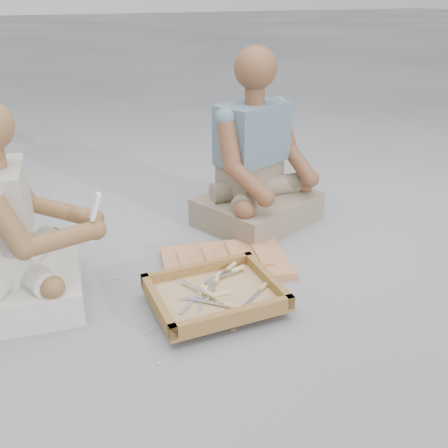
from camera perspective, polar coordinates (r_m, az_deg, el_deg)
name	(u,v)px	position (r m, az deg, el deg)	size (l,w,h in m)	color
ground	(234,300)	(2.23, 1.10, -8.73)	(60.00, 60.00, 0.00)	#95969A
carved_panel	(225,263)	(2.47, 0.16, -4.46)	(0.61, 0.40, 0.04)	#AC6C42
tool_tray	(215,294)	(2.15, -1.05, -8.05)	(0.54, 0.44, 0.07)	brown
chisel_0	(207,293)	(2.12, -1.93, -7.87)	(0.11, 0.21, 0.02)	silver
chisel_1	(262,289)	(2.18, 4.32, -7.41)	(0.19, 0.14, 0.02)	silver
chisel_2	(202,289)	(2.18, -2.50, -7.41)	(0.11, 0.20, 0.02)	silver
chisel_3	(216,281)	(2.22, -0.92, -6.49)	(0.15, 0.19, 0.02)	silver
chisel_4	(201,294)	(2.15, -2.69, -7.94)	(0.18, 0.15, 0.02)	silver
chisel_5	(229,269)	(2.30, 0.54, -5.13)	(0.19, 0.14, 0.02)	silver
chisel_6	(217,294)	(2.14, -0.81, -8.04)	(0.22, 0.06, 0.02)	silver
chisel_7	(227,305)	(2.06, 0.36, -9.28)	(0.18, 0.16, 0.02)	silver
chisel_8	(234,271)	(2.28, 1.10, -5.34)	(0.22, 0.07, 0.02)	silver
wood_chip_0	(233,329)	(2.06, 1.08, -11.92)	(0.02, 0.01, 0.00)	tan
wood_chip_1	(180,311)	(2.17, -5.11, -9.89)	(0.02, 0.01, 0.00)	tan
wood_chip_2	(207,295)	(2.26, -2.01, -8.11)	(0.02, 0.01, 0.00)	tan
wood_chip_3	(166,306)	(2.20, -6.64, -9.33)	(0.02, 0.01, 0.00)	tan
wood_chip_4	(118,279)	(2.43, -11.99, -6.14)	(0.02, 0.01, 0.00)	tan
wood_chip_5	(205,326)	(2.07, -2.20, -11.57)	(0.02, 0.01, 0.00)	tan
wood_chip_6	(254,293)	(2.28, 3.49, -7.86)	(0.02, 0.01, 0.00)	tan
wood_chip_7	(152,330)	(2.07, -8.27, -11.86)	(0.02, 0.01, 0.00)	tan
wood_chip_8	(159,363)	(1.91, -7.48, -15.49)	(0.02, 0.01, 0.00)	tan
wood_chip_9	(235,279)	(2.38, 1.31, -6.27)	(0.02, 0.01, 0.00)	tan
wood_chip_10	(216,264)	(2.50, -0.97, -4.63)	(0.02, 0.01, 0.00)	tan
wood_chip_11	(267,284)	(2.34, 4.91, -6.88)	(0.02, 0.01, 0.00)	tan
craftsman	(18,238)	(2.26, -22.48, -1.49)	(0.62, 0.62, 0.88)	silver
companion	(257,168)	(2.84, 3.76, 6.39)	(0.77, 0.70, 0.99)	gray
mobile_phone	(95,206)	(2.14, -14.49, 1.95)	(0.06, 0.05, 0.11)	white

